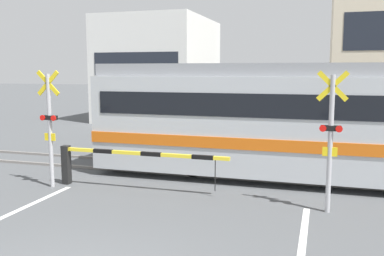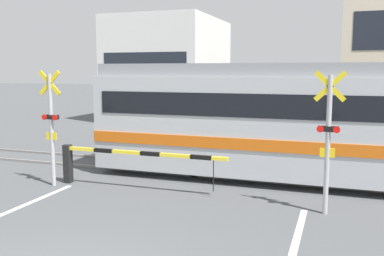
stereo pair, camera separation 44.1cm
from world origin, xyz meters
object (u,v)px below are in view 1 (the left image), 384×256
Objects in this scene: crossing_barrier_near at (110,159)px; crossing_signal_left at (50,124)px; commuter_train at (365,120)px; crossing_signal_right at (331,135)px; crossing_barrier_far at (282,135)px; pedestrian at (212,117)px.

crossing_signal_left is at bearing -165.96° from crossing_barrier_near.
crossing_signal_left is (-8.15, -2.93, -0.05)m from commuter_train.
crossing_signal_right is (5.64, -0.39, 0.95)m from crossing_barrier_near.
crossing_barrier_far is at bearing 46.78° from crossing_signal_left.
crossing_signal_left is at bearing -133.22° from crossing_barrier_far.
pedestrian reaches higher than crossing_barrier_far.
crossing_signal_left is (-1.57, -0.39, 0.95)m from crossing_barrier_near.
crossing_signal_left is 9.86m from pedestrian.
crossing_signal_right is at bearing -61.88° from pedestrian.
pedestrian is (-6.08, 6.68, -0.83)m from commuter_train.
commuter_train is 9.22× the size of pedestrian.
pedestrian is (0.50, 9.22, 0.17)m from crossing_barrier_near.
crossing_barrier_far is 5.08m from pedestrian.
crossing_signal_left reaches higher than crossing_barrier_far.
crossing_barrier_far is 8.29m from crossing_signal_left.
crossing_signal_right is at bearing -107.92° from commuter_train.
pedestrian is at bearing 86.88° from crossing_barrier_near.
commuter_train reaches higher than crossing_barrier_near.
crossing_barrier_far is 1.50× the size of crossing_signal_left.
commuter_train reaches higher than crossing_signal_right.
crossing_barrier_far is (4.07, 5.61, 0.00)m from crossing_barrier_near.
crossing_barrier_near is 5.73m from crossing_signal_right.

